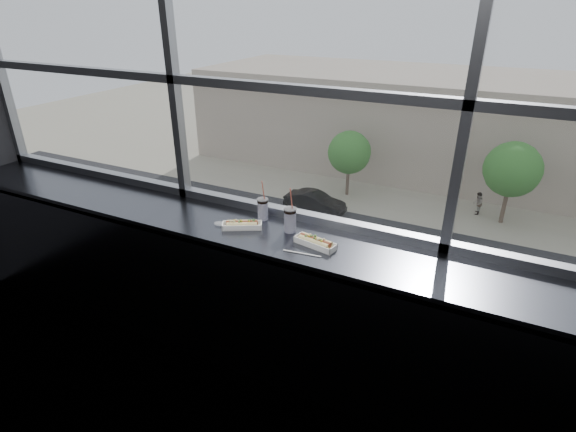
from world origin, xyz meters
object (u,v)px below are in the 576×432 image
at_px(hotdog_tray_left, 242,225).
at_px(soda_cup_left, 263,208).
at_px(loose_straw, 302,253).
at_px(pedestrian_b, 478,201).
at_px(soda_cup_right, 290,219).
at_px(tree_center, 512,170).
at_px(wrapper, 220,224).
at_px(car_far_a, 315,199).
at_px(car_near_d, 568,327).
at_px(tree_left, 349,153).
at_px(hotdog_tray_right, 315,242).
at_px(car_near_c, 416,291).
at_px(car_near_a, 208,235).

xyz_separation_m(hotdog_tray_left, soda_cup_left, (0.06, 0.19, 0.06)).
xyz_separation_m(loose_straw, pedestrian_b, (0.21, 29.12, -11.11)).
bearing_deg(soda_cup_right, pedestrian_b, 89.19).
height_order(soda_cup_left, soda_cup_right, soda_cup_right).
distance_m(pedestrian_b, tree_center, 3.31).
relative_size(wrapper, car_far_a, 0.02).
distance_m(loose_straw, car_near_d, 20.36).
distance_m(car_near_d, car_far_a, 16.97).
xyz_separation_m(hotdog_tray_left, soda_cup_right, (0.31, 0.10, 0.07)).
distance_m(car_near_d, tree_center, 12.66).
relative_size(tree_left, tree_center, 0.89).
bearing_deg(soda_cup_right, loose_straw, -50.32).
height_order(hotdog_tray_left, wrapper, hotdog_tray_left).
distance_m(hotdog_tray_right, pedestrian_b, 31.05).
distance_m(hotdog_tray_right, car_near_c, 19.78).
relative_size(wrapper, tree_center, 0.02).
relative_size(car_near_d, tree_center, 1.17).
relative_size(hotdog_tray_right, car_far_a, 0.05).
distance_m(car_near_a, pedestrian_b, 18.61).
bearing_deg(tree_center, car_far_a, -161.42).
relative_size(wrapper, car_near_a, 0.01).
bearing_deg(pedestrian_b, loose_straw, -0.41).
relative_size(hotdog_tray_left, car_near_a, 0.04).
bearing_deg(loose_straw, hotdog_tray_left, 158.49).
bearing_deg(loose_straw, soda_cup_left, 137.99).
xyz_separation_m(soda_cup_right, car_far_a, (-9.85, 24.20, -11.18)).
xyz_separation_m(loose_straw, tree_center, (1.85, 28.44, -8.31)).
distance_m(soda_cup_left, car_near_d, 20.26).
distance_m(car_near_a, tree_center, 19.59).
relative_size(loose_straw, car_near_c, 0.04).
distance_m(loose_straw, car_near_a, 23.86).
relative_size(hotdog_tray_left, hotdog_tray_right, 0.96).
relative_size(soda_cup_right, pedestrian_b, 0.17).
bearing_deg(hotdog_tray_left, car_near_c, 65.10).
height_order(soda_cup_right, car_far_a, soda_cup_right).
distance_m(hotdog_tray_left, pedestrian_b, 31.05).
height_order(soda_cup_left, car_near_a, soda_cup_left).
distance_m(wrapper, car_near_c, 19.76).
bearing_deg(car_near_d, car_near_c, 94.64).
bearing_deg(wrapper, tree_center, 84.91).
bearing_deg(soda_cup_right, car_near_c, 94.24).
height_order(wrapper, car_near_a, wrapper).
height_order(hotdog_tray_right, wrapper, hotdog_tray_right).
bearing_deg(pedestrian_b, soda_cup_left, -1.32).
distance_m(car_near_a, car_far_a, 8.68).
xyz_separation_m(hotdog_tray_right, car_far_a, (-10.08, 24.31, -11.12)).
bearing_deg(hotdog_tray_right, soda_cup_right, 166.15).
xyz_separation_m(soda_cup_right, car_near_a, (-13.21, 16.20, -11.02)).
distance_m(car_near_d, car_near_c, 6.31).
xyz_separation_m(hotdog_tray_left, car_near_d, (5.42, 16.30, -10.97)).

